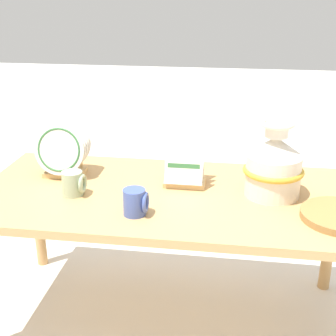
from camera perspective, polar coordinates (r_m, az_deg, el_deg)
ground_plane at (r=2.28m, az=-0.00°, el=-17.54°), size 14.00×14.00×0.00m
display_table at (r=1.97m, az=-0.00°, el=-4.70°), size 1.60×0.77×0.63m
ceramic_vase at (r=1.92m, az=12.77°, el=0.41°), size 0.25×0.25×0.31m
dish_rack_round_plates at (r=2.14m, az=-12.69°, el=1.98°), size 0.23×0.16×0.25m
dish_rack_square_plates at (r=2.01m, az=2.09°, el=-0.38°), size 0.18×0.15×0.18m
mug_cobalt_glaze at (r=1.75m, az=-3.96°, el=-4.18°), size 0.09×0.08×0.10m
mug_sage_glaze at (r=1.95m, az=-11.42°, el=-1.85°), size 0.09×0.08×0.10m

